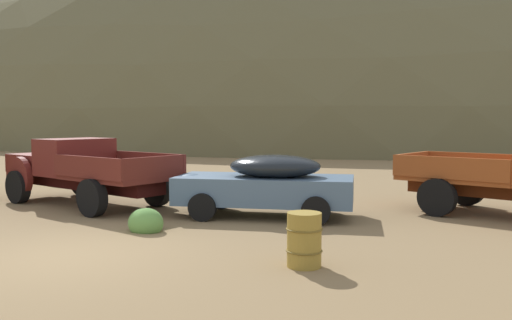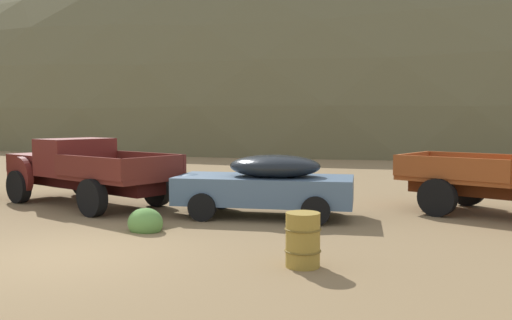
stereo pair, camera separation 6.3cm
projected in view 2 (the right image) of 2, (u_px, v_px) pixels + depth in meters
ground_plane at (64, 256)px, 9.55m from camera, size 300.00×300.00×0.00m
hill_far_left at (248, 138)px, 72.43m from camera, size 117.31×72.50×49.77m
truck_oxblood at (78, 169)px, 15.58m from camera, size 6.17×3.35×1.89m
car_chalk_blue at (259, 184)px, 13.44m from camera, size 4.92×2.87×1.57m
oil_drum_spare at (303, 240)px, 8.84m from camera, size 0.61×0.61×0.91m
bush_front_right at (145, 223)px, 11.74m from camera, size 0.85×0.85×0.66m
bush_back_edge at (64, 175)px, 20.22m from camera, size 1.34×1.18×1.41m
bush_lone_scrub at (180, 190)px, 16.95m from camera, size 1.05×0.80×0.83m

